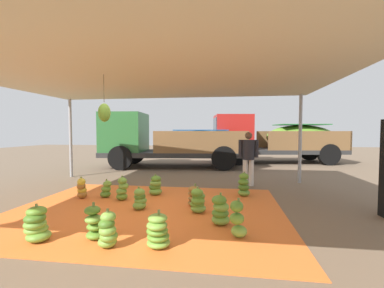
{
  "coord_description": "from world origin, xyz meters",
  "views": [
    {
      "loc": [
        1.62,
        -4.92,
        1.59
      ],
      "look_at": [
        0.78,
        1.01,
        1.29
      ],
      "focal_mm": 24.03,
      "sensor_mm": 36.0,
      "label": 1
    }
  ],
  "objects": [
    {
      "name": "banana_bunch_12",
      "position": [
        -0.16,
        1.21,
        0.23
      ],
      "size": [
        0.44,
        0.45,
        0.52
      ],
      "color": "#6B9E38",
      "rests_on": "tarp_orange"
    },
    {
      "name": "banana_bunch_6",
      "position": [
        1.05,
        -0.03,
        0.23
      ],
      "size": [
        0.41,
        0.42,
        0.51
      ],
      "color": "#75A83D",
      "rests_on": "tarp_orange"
    },
    {
      "name": "ground_plane",
      "position": [
        0.0,
        3.0,
        0.0
      ],
      "size": [
        40.0,
        40.0,
        0.0
      ],
      "primitive_type": "plane",
      "color": "brown"
    },
    {
      "name": "banana_bunch_5",
      "position": [
        0.02,
        -1.71,
        0.24
      ],
      "size": [
        0.32,
        0.34,
        0.54
      ],
      "color": "#75A83D",
      "rests_on": "tarp_orange"
    },
    {
      "name": "banana_bunch_3",
      "position": [
        0.93,
        0.41,
        0.2
      ],
      "size": [
        0.38,
        0.39,
        0.47
      ],
      "color": "#996628",
      "rests_on": "tarp_orange"
    },
    {
      "name": "banana_bunch_7",
      "position": [
        1.77,
        -1.11,
        0.27
      ],
      "size": [
        0.32,
        0.31,
        0.59
      ],
      "color": "#75A83D",
      "rests_on": "tarp_orange"
    },
    {
      "name": "cargo_truck_main",
      "position": [
        -1.09,
        6.29,
        1.17
      ],
      "size": [
        6.4,
        2.95,
        2.4
      ],
      "color": "#2D2D2D",
      "rests_on": "ground"
    },
    {
      "name": "banana_bunch_0",
      "position": [
        -0.77,
        0.61,
        0.26
      ],
      "size": [
        0.36,
        0.34,
        0.57
      ],
      "color": "#60932D",
      "rests_on": "tarp_orange"
    },
    {
      "name": "banana_bunch_8",
      "position": [
        0.69,
        -1.61,
        0.23
      ],
      "size": [
        0.41,
        0.41,
        0.52
      ],
      "color": "#75A83D",
      "rests_on": "tarp_orange"
    },
    {
      "name": "banana_bunch_2",
      "position": [
        -1.26,
        0.8,
        0.19
      ],
      "size": [
        0.35,
        0.35,
        0.44
      ],
      "color": "#518428",
      "rests_on": "tarp_orange"
    },
    {
      "name": "cargo_truck_far",
      "position": [
        3.88,
        8.53,
        1.23
      ],
      "size": [
        6.51,
        3.09,
        2.4
      ],
      "color": "#2D2D2D",
      "rests_on": "ground"
    },
    {
      "name": "banana_bunch_9",
      "position": [
        -1.1,
        -1.64,
        0.24
      ],
      "size": [
        0.49,
        0.47,
        0.54
      ],
      "color": "#6B9E38",
      "rests_on": "tarp_orange"
    },
    {
      "name": "worker_0",
      "position": [
        2.21,
        2.69,
        0.92
      ],
      "size": [
        0.57,
        0.35,
        1.57
      ],
      "color": "silver",
      "rests_on": "ground"
    },
    {
      "name": "banana_bunch_10",
      "position": [
        -1.78,
        0.62,
        0.24
      ],
      "size": [
        0.3,
        0.31,
        0.52
      ],
      "color": "#996628",
      "rests_on": "tarp_orange"
    },
    {
      "name": "banana_bunch_11",
      "position": [
        -0.3,
        -1.47,
        0.24
      ],
      "size": [
        0.37,
        0.4,
        0.55
      ],
      "color": "#60932D",
      "rests_on": "tarp_orange"
    },
    {
      "name": "banana_bunch_4",
      "position": [
        2.0,
        1.39,
        0.27
      ],
      "size": [
        0.41,
        0.41,
        0.59
      ],
      "color": "#6B9E38",
      "rests_on": "tarp_orange"
    },
    {
      "name": "tent_canopy",
      "position": [
        -0.0,
        -0.09,
        2.68
      ],
      "size": [
        8.0,
        7.0,
        2.76
      ],
      "color": "#9EA0A5",
      "rests_on": "ground"
    },
    {
      "name": "banana_bunch_13",
      "position": [
        -0.14,
        0.01,
        0.21
      ],
      "size": [
        0.36,
        0.37,
        0.46
      ],
      "color": "#6B9E38",
      "rests_on": "tarp_orange"
    },
    {
      "name": "banana_bunch_1",
      "position": [
        1.5,
        -0.63,
        0.24
      ],
      "size": [
        0.4,
        0.41,
        0.54
      ],
      "color": "#75A83D",
      "rests_on": "tarp_orange"
    },
    {
      "name": "tarp_orange",
      "position": [
        0.0,
        0.0,
        0.01
      ],
      "size": [
        5.41,
        4.29,
        0.01
      ],
      "primitive_type": "cube",
      "color": "orange",
      "rests_on": "ground"
    }
  ]
}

